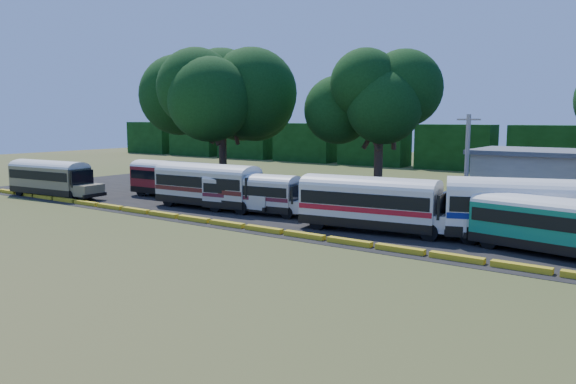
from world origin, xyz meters
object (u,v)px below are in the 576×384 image
Objects in this scene: bus_cream_west at (210,183)px; bus_white_red at (373,201)px; bus_red at (173,177)px; tree_west at (222,93)px; bus_teal at (552,222)px; bus_beige at (51,176)px.

bus_cream_west is 14.25m from bus_white_red.
bus_white_red reaches higher than bus_red.
bus_red is 12.83m from tree_west.
bus_teal is (30.91, -3.08, -0.11)m from bus_red.
bus_beige is 10.83m from bus_red.
tree_west is (-3.19, 9.88, 7.55)m from bus_red.
bus_white_red reaches higher than bus_teal.
bus_red is 0.92× the size of bus_cream_west.
bus_beige is at bearing -148.79° from bus_red.
bus_cream_west is at bearing -51.50° from tree_west.
bus_cream_west is 0.76× the size of tree_west.
bus_white_red is at bearing -6.02° from bus_cream_west.
bus_beige is at bearing -110.35° from tree_west.
tree_west is at bearing 125.21° from bus_cream_west.
bus_cream_west is 1.01× the size of bus_white_red.
bus_red is at bearing 156.78° from bus_cream_west.
bus_red is 31.06m from bus_teal.
bus_red is 1.05× the size of bus_teal.
bus_red is 21.02m from bus_white_red.
bus_red is at bearing -72.11° from tree_west.
bus_white_red is (20.79, -3.06, 0.09)m from bus_red.
bus_teal is (10.11, -0.03, -0.20)m from bus_white_red.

